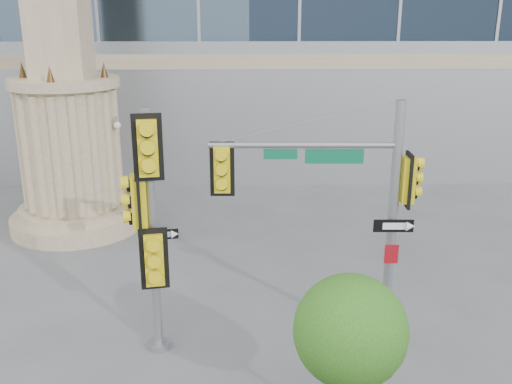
{
  "coord_description": "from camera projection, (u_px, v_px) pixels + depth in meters",
  "views": [
    {
      "loc": [
        -0.22,
        -9.65,
        7.04
      ],
      "look_at": [
        0.02,
        2.0,
        3.4
      ],
      "focal_mm": 40.0,
      "sensor_mm": 36.0,
      "label": 1
    }
  ],
  "objects": [
    {
      "name": "main_signal_pole",
      "position": [
        346.0,
        200.0,
        11.75
      ],
      "size": [
        4.22,
        0.51,
        5.44
      ],
      "rotation": [
        0.0,
        0.0,
        -0.02
      ],
      "color": "slate",
      "rests_on": "ground"
    },
    {
      "name": "monument",
      "position": [
        63.0,
        64.0,
        18.13
      ],
      "size": [
        4.4,
        4.4,
        16.6
      ],
      "color": "#9C8C6A",
      "rests_on": "ground"
    },
    {
      "name": "secondary_signal_pole",
      "position": [
        149.0,
        216.0,
        11.55
      ],
      "size": [
        0.97,
        0.7,
        5.32
      ],
      "rotation": [
        0.0,
        0.0,
        0.17
      ],
      "color": "slate",
      "rests_on": "ground"
    },
    {
      "name": "street_tree",
      "position": [
        352.0,
        335.0,
        9.39
      ],
      "size": [
        1.94,
        1.9,
        3.02
      ],
      "color": "#9C8C6A",
      "rests_on": "ground"
    }
  ]
}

